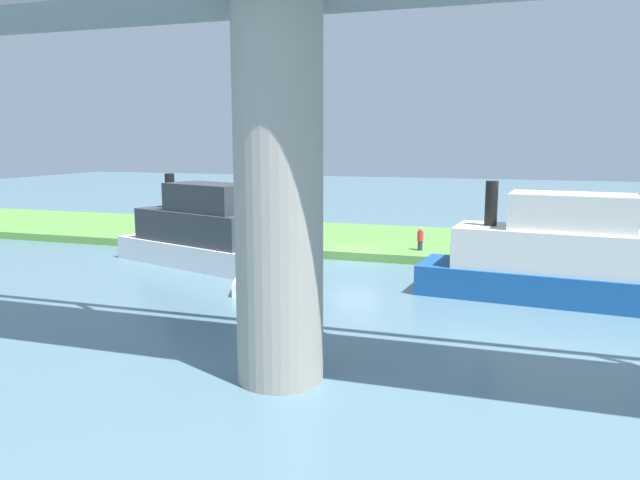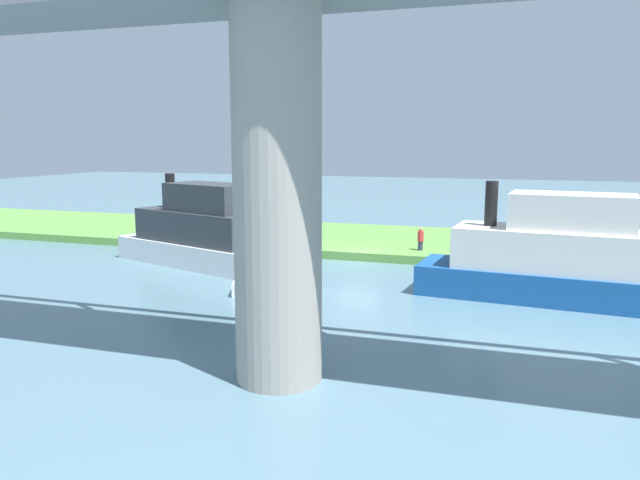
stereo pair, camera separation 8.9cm
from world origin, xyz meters
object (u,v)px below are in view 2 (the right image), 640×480
object	(u,v)px
bridge_pylon	(277,199)
mooring_post	(315,241)
person_on_bank	(421,239)
motorboat_white	(273,284)
houseboat_blue	(199,232)
motorboat_red	(544,256)

from	to	relation	value
bridge_pylon	mooring_post	world-z (taller)	bridge_pylon
bridge_pylon	person_on_bank	bearing A→B (deg)	-92.90
person_on_bank	motorboat_white	world-z (taller)	person_on_bank
person_on_bank	houseboat_blue	world-z (taller)	houseboat_blue
person_on_bank	motorboat_white	bearing A→B (deg)	64.44
mooring_post	houseboat_blue	bearing A→B (deg)	37.53
mooring_post	motorboat_white	distance (m)	9.27
person_on_bank	motorboat_white	distance (m)	11.70
bridge_pylon	houseboat_blue	xyz separation A→B (m)	(10.63, -14.23, -3.44)
person_on_bank	mooring_post	world-z (taller)	person_on_bank
houseboat_blue	motorboat_white	bearing A→B (deg)	142.96
bridge_pylon	motorboat_white	xyz separation A→B (m)	(4.03, -9.25, -4.85)
bridge_pylon	person_on_bank	world-z (taller)	bridge_pylon
motorboat_red	motorboat_white	bearing A→B (deg)	14.12
mooring_post	houseboat_blue	distance (m)	6.98
person_on_bank	mooring_post	distance (m)	6.30
person_on_bank	mooring_post	bearing A→B (deg)	12.33
motorboat_white	motorboat_red	bearing A→B (deg)	-165.88
person_on_bank	mooring_post	size ratio (longest dim) A/B	1.60
bridge_pylon	person_on_bank	xyz separation A→B (m)	(-1.00, -19.79, -4.12)
houseboat_blue	motorboat_white	world-z (taller)	houseboat_blue
person_on_bank	bridge_pylon	bearing A→B (deg)	87.10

